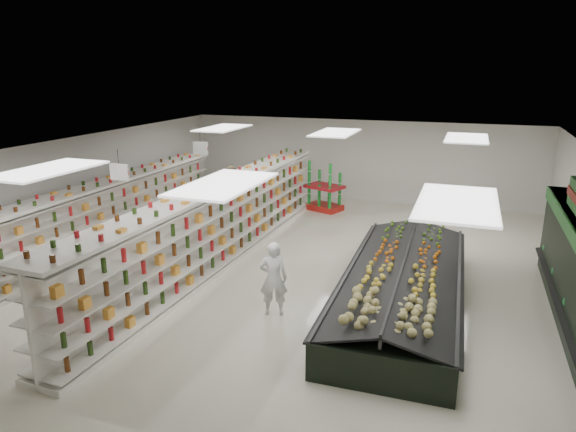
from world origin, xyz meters
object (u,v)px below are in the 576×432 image
at_px(produce_island, 403,284).
at_px(shopper_background, 233,188).
at_px(soda_endcap, 324,189).
at_px(gondola_center, 218,228).
at_px(gondola_left, 101,220).
at_px(shopper_main, 273,279).

relative_size(produce_island, shopper_background, 4.17).
height_order(produce_island, soda_endcap, soda_endcap).
xyz_separation_m(gondola_center, shopper_background, (-1.92, 4.93, -0.14)).
xyz_separation_m(gondola_left, shopper_background, (1.82, 5.08, -0.04)).
relative_size(shopper_main, shopper_background, 0.96).
bearing_deg(shopper_background, shopper_main, -152.96).
xyz_separation_m(gondola_center, produce_island, (5.08, -0.92, -0.52)).
bearing_deg(shopper_main, gondola_left, -38.74).
relative_size(soda_endcap, shopper_main, 1.02).
xyz_separation_m(gondola_left, soda_endcap, (4.99, 6.37, -0.08)).
distance_m(gondola_left, shopper_background, 5.39).
xyz_separation_m(produce_island, soda_endcap, (-3.83, 7.14, 0.33)).
bearing_deg(shopper_background, gondola_left, 156.03).
bearing_deg(produce_island, shopper_main, -150.54).
distance_m(gondola_left, gondola_center, 3.74).
distance_m(gondola_center, produce_island, 5.19).
bearing_deg(produce_island, shopper_background, 140.08).
relative_size(gondola_center, shopper_main, 7.62).
bearing_deg(shopper_background, gondola_center, -163.01).
bearing_deg(gondola_left, soda_endcap, 52.29).
xyz_separation_m(produce_island, shopper_main, (-2.56, -1.45, 0.34)).
distance_m(produce_island, shopper_background, 9.13).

